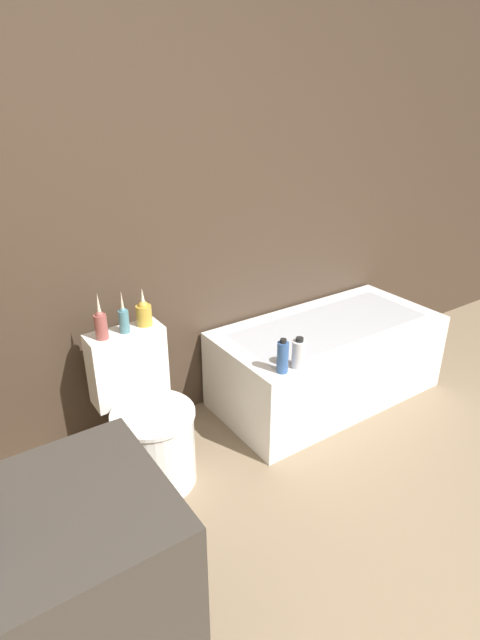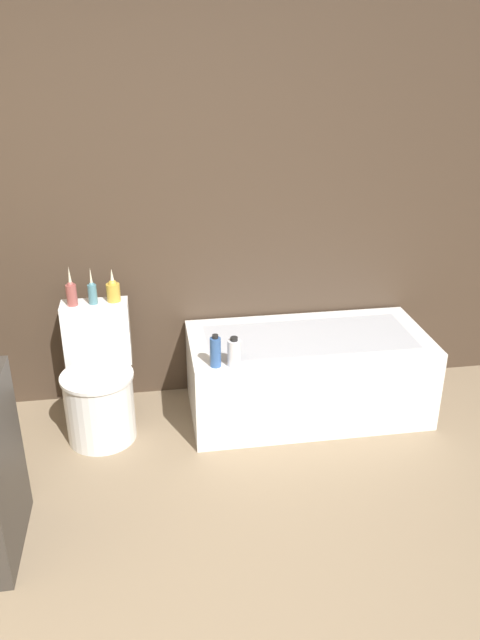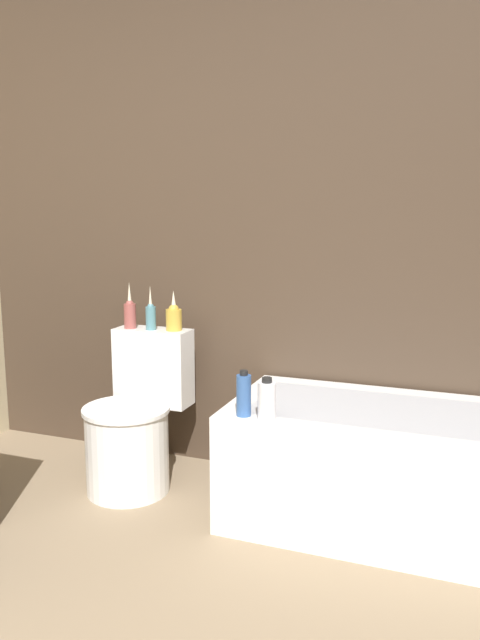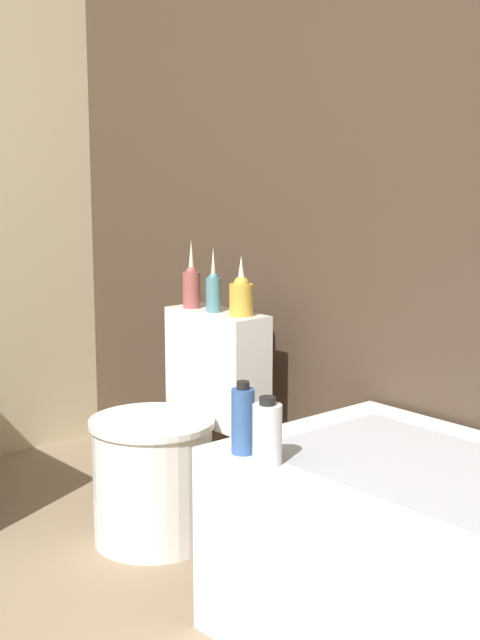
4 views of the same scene
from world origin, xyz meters
name	(u,v)px [view 1 (image 1 of 4)]	position (x,y,z in m)	size (l,w,h in m)	color
wall_back_tiled	(166,198)	(0.00, 2.25, 1.30)	(6.40, 0.06, 2.60)	#423326
bathtub	(327,360)	(0.86, 1.86, 0.26)	(1.42, 0.69, 0.50)	white
toilet	(148,424)	(-0.38, 1.82, 0.30)	(0.41, 0.55, 0.73)	white
vanity_counter	(45,630)	(-1.09, 0.95, 0.41)	(0.77, 0.55, 0.83)	#38332D
vase_gold	(101,324)	(-0.49, 2.00, 0.81)	(0.06, 0.06, 0.23)	#994C47
vase_silver	(124,319)	(-0.38, 2.01, 0.81)	(0.05, 0.05, 0.22)	teal
vase_bronze	(144,312)	(-0.26, 2.03, 0.80)	(0.08, 0.08, 0.20)	gold
shampoo_bottle_tall	(283,357)	(0.27, 1.58, 0.59)	(0.06, 0.06, 0.19)	#335999
shampoo_bottle_short	(299,354)	(0.37, 1.57, 0.58)	(0.07, 0.07, 0.17)	silver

